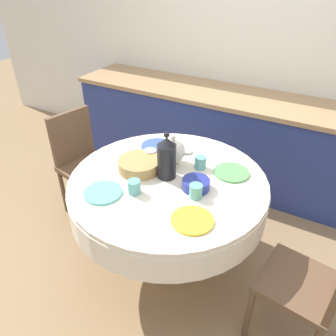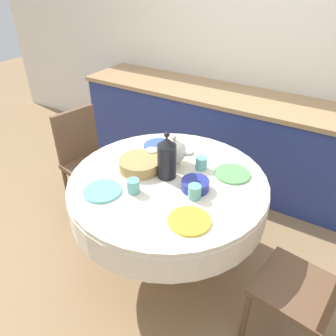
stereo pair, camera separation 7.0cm
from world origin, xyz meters
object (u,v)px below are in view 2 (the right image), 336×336
Objects in this scene: chair_left at (313,288)px; chair_right at (86,157)px; teapot at (174,151)px; coffee_carafe at (167,158)px.

chair_left is 1.00× the size of chair_right.
teapot is (-1.02, 0.32, 0.35)m from chair_left.
chair_left is at bearing -17.29° from teapot.
coffee_carafe reaches higher than teapot.
chair_right is 1.03m from coffee_carafe.
chair_left and chair_right have the same top height.
chair_left is 1.07m from coffee_carafe.
chair_left is 1.95m from chair_right.
coffee_carafe is (-0.98, 0.16, 0.39)m from chair_left.
teapot is at bearing 81.09° from chair_left.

